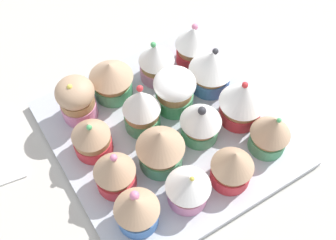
{
  "coord_description": "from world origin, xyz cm",
  "views": [
    {
      "loc": [
        -17.79,
        -28.7,
        56.04
      ],
      "look_at": [
        0.0,
        0.0,
        4.2
      ],
      "focal_mm": 46.52,
      "sensor_mm": 36.0,
      "label": 1
    }
  ],
  "objects_px": {
    "cupcake_12": "(77,99)",
    "cupcake_7": "(242,101)",
    "cupcake_1": "(188,187)",
    "baking_tray": "(168,133)",
    "cupcake_2": "(232,166)",
    "cupcake_3": "(271,132)",
    "cupcake_0": "(137,210)",
    "cupcake_13": "(111,78)",
    "cupcake_9": "(142,109)",
    "cupcake_14": "(156,61)",
    "cupcake_10": "(175,90)",
    "cupcake_11": "(211,69)",
    "cupcake_15": "(193,44)",
    "cupcake_6": "(201,120)",
    "cupcake_8": "(91,137)",
    "cupcake_4": "(115,172)",
    "cupcake_5": "(160,148)"
  },
  "relations": [
    {
      "from": "cupcake_12",
      "to": "cupcake_7",
      "type": "bearing_deg",
      "value": -32.84
    },
    {
      "from": "cupcake_1",
      "to": "baking_tray",
      "type": "bearing_deg",
      "value": 71.97
    },
    {
      "from": "cupcake_2",
      "to": "cupcake_3",
      "type": "height_order",
      "value": "cupcake_3"
    },
    {
      "from": "cupcake_0",
      "to": "cupcake_13",
      "type": "bearing_deg",
      "value": 70.82
    },
    {
      "from": "cupcake_9",
      "to": "cupcake_14",
      "type": "bearing_deg",
      "value": 46.28
    },
    {
      "from": "cupcake_7",
      "to": "cupcake_10",
      "type": "xyz_separation_m",
      "value": [
        -0.07,
        0.07,
        -0.0
      ]
    },
    {
      "from": "cupcake_0",
      "to": "cupcake_11",
      "type": "bearing_deg",
      "value": 33.15
    },
    {
      "from": "cupcake_0",
      "to": "cupcake_15",
      "type": "distance_m",
      "value": 0.28
    },
    {
      "from": "cupcake_6",
      "to": "cupcake_8",
      "type": "xyz_separation_m",
      "value": [
        -0.14,
        0.06,
        -0.01
      ]
    },
    {
      "from": "cupcake_6",
      "to": "cupcake_9",
      "type": "height_order",
      "value": "cupcake_9"
    },
    {
      "from": "cupcake_3",
      "to": "cupcake_0",
      "type": "bearing_deg",
      "value": 179.99
    },
    {
      "from": "cupcake_3",
      "to": "cupcake_13",
      "type": "bearing_deg",
      "value": 125.35
    },
    {
      "from": "cupcake_2",
      "to": "cupcake_14",
      "type": "bearing_deg",
      "value": 87.83
    },
    {
      "from": "cupcake_0",
      "to": "cupcake_2",
      "type": "relative_size",
      "value": 1.02
    },
    {
      "from": "cupcake_3",
      "to": "cupcake_6",
      "type": "xyz_separation_m",
      "value": [
        -0.07,
        0.07,
        0.0
      ]
    },
    {
      "from": "cupcake_15",
      "to": "cupcake_6",
      "type": "bearing_deg",
      "value": -119.18
    },
    {
      "from": "cupcake_4",
      "to": "cupcake_13",
      "type": "bearing_deg",
      "value": 63.87
    },
    {
      "from": "cupcake_1",
      "to": "cupcake_2",
      "type": "height_order",
      "value": "cupcake_2"
    },
    {
      "from": "cupcake_4",
      "to": "cupcake_8",
      "type": "distance_m",
      "value": 0.07
    },
    {
      "from": "cupcake_1",
      "to": "cupcake_4",
      "type": "bearing_deg",
      "value": 135.82
    },
    {
      "from": "cupcake_4",
      "to": "cupcake_10",
      "type": "relative_size",
      "value": 1.06
    },
    {
      "from": "cupcake_3",
      "to": "cupcake_1",
      "type": "bearing_deg",
      "value": -176.85
    },
    {
      "from": "cupcake_9",
      "to": "cupcake_10",
      "type": "relative_size",
      "value": 1.23
    },
    {
      "from": "cupcake_3",
      "to": "cupcake_8",
      "type": "bearing_deg",
      "value": 149.35
    },
    {
      "from": "baking_tray",
      "to": "cupcake_8",
      "type": "distance_m",
      "value": 0.12
    },
    {
      "from": "baking_tray",
      "to": "cupcake_1",
      "type": "xyz_separation_m",
      "value": [
        -0.03,
        -0.1,
        0.04
      ]
    },
    {
      "from": "cupcake_6",
      "to": "cupcake_11",
      "type": "relative_size",
      "value": 1.0
    },
    {
      "from": "cupcake_7",
      "to": "cupcake_13",
      "type": "relative_size",
      "value": 1.18
    },
    {
      "from": "cupcake_8",
      "to": "cupcake_11",
      "type": "bearing_deg",
      "value": 2.33
    },
    {
      "from": "cupcake_10",
      "to": "cupcake_3",
      "type": "bearing_deg",
      "value": -60.54
    },
    {
      "from": "cupcake_2",
      "to": "cupcake_10",
      "type": "xyz_separation_m",
      "value": [
        0.0,
        0.14,
        0.0
      ]
    },
    {
      "from": "cupcake_7",
      "to": "cupcake_11",
      "type": "height_order",
      "value": "cupcake_7"
    },
    {
      "from": "cupcake_4",
      "to": "cupcake_5",
      "type": "relative_size",
      "value": 0.95
    },
    {
      "from": "cupcake_9",
      "to": "cupcake_13",
      "type": "relative_size",
      "value": 1.25
    },
    {
      "from": "cupcake_7",
      "to": "cupcake_9",
      "type": "distance_m",
      "value": 0.15
    },
    {
      "from": "cupcake_6",
      "to": "cupcake_8",
      "type": "height_order",
      "value": "cupcake_6"
    },
    {
      "from": "baking_tray",
      "to": "cupcake_10",
      "type": "xyz_separation_m",
      "value": [
        0.03,
        0.04,
        0.04
      ]
    },
    {
      "from": "baking_tray",
      "to": "cupcake_14",
      "type": "height_order",
      "value": "cupcake_14"
    },
    {
      "from": "cupcake_4",
      "to": "cupcake_6",
      "type": "distance_m",
      "value": 0.14
    },
    {
      "from": "baking_tray",
      "to": "cupcake_14",
      "type": "bearing_deg",
      "value": 67.91
    },
    {
      "from": "cupcake_0",
      "to": "cupcake_8",
      "type": "xyz_separation_m",
      "value": [
        -0.0,
        0.13,
        -0.0
      ]
    },
    {
      "from": "baking_tray",
      "to": "cupcake_4",
      "type": "relative_size",
      "value": 4.28
    },
    {
      "from": "cupcake_8",
      "to": "cupcake_4",
      "type": "bearing_deg",
      "value": -88.4
    },
    {
      "from": "cupcake_0",
      "to": "cupcake_13",
      "type": "distance_m",
      "value": 0.21
    },
    {
      "from": "baking_tray",
      "to": "cupcake_9",
      "type": "xyz_separation_m",
      "value": [
        -0.03,
        0.03,
        0.05
      ]
    },
    {
      "from": "cupcake_14",
      "to": "cupcake_10",
      "type": "bearing_deg",
      "value": -95.8
    },
    {
      "from": "baking_tray",
      "to": "cupcake_8",
      "type": "height_order",
      "value": "cupcake_8"
    },
    {
      "from": "cupcake_5",
      "to": "cupcake_10",
      "type": "relative_size",
      "value": 1.12
    },
    {
      "from": "baking_tray",
      "to": "cupcake_4",
      "type": "bearing_deg",
      "value": -161.23
    },
    {
      "from": "cupcake_14",
      "to": "cupcake_2",
      "type": "bearing_deg",
      "value": -92.17
    }
  ]
}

